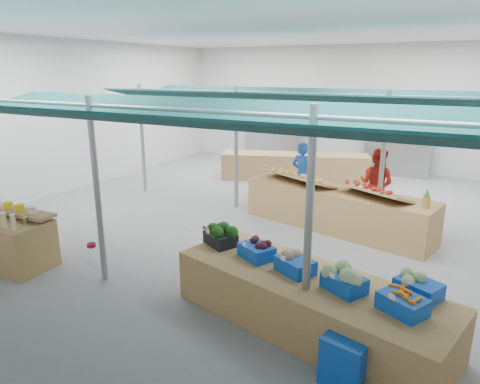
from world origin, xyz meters
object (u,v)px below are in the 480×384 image
Objects in this scene: veg_counter at (307,302)px; fruit_counter at (336,209)px; vendor_left at (302,175)px; bottle_shelf at (4,238)px; vendor_right at (376,184)px; crate_stack at (344,362)px.

fruit_counter is (-0.74, 3.83, 0.08)m from veg_counter.
fruit_counter is at bearing 150.02° from vendor_left.
fruit_counter is (4.72, 4.52, -0.01)m from bottle_shelf.
veg_counter is (5.46, 0.69, -0.09)m from bottle_shelf.
fruit_counter is 1.67m from vendor_left.
fruit_counter is 1.31m from vendor_right.
vendor_left is 1.00× the size of vendor_right.
vendor_right is at bearing -167.47° from vendor_left.
bottle_shelf is 0.51× the size of veg_counter.
veg_counter is 4.96m from vendor_right.
crate_stack is at bearing -59.84° from fruit_counter.
vendor_left is (3.52, 5.62, 0.37)m from bottle_shelf.
fruit_counter is 7.28× the size of crate_stack.
bottle_shelf reaches higher than veg_counter.
fruit_counter is 2.50× the size of vendor_right.
vendor_right is (5.32, 5.62, 0.37)m from bottle_shelf.
vendor_right is at bearing 98.77° from crate_stack.
crate_stack is 5.90m from vendor_right.
bottle_shelf is at bearing 178.27° from crate_stack.
vendor_right is (1.80, 0.00, 0.00)m from vendor_left.
crate_stack is at bearing 111.30° from vendor_right.
vendor_right reaches higher than veg_counter.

